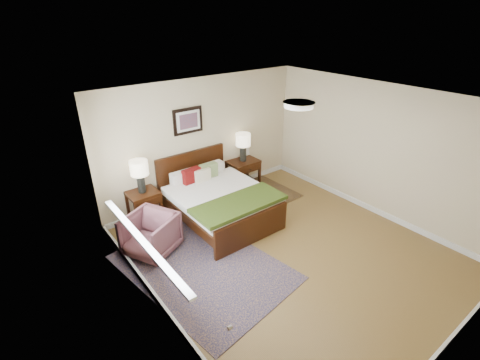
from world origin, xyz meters
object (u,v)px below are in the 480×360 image
Objects in this scene: lamp_left at (139,171)px; armchair at (151,235)px; lamp_right at (243,142)px; nightstand_left at (144,199)px; nightstand_right at (243,172)px; rug_persian at (203,267)px; bed at (218,196)px.

armchair is at bearing -108.20° from lamp_left.
lamp_right reaches higher than armchair.
lamp_left is 1.20m from armchair.
nightstand_right reaches higher than nightstand_left.
nightstand_right is at bearing 30.41° from rug_persian.
bed reaches higher than armchair.
nightstand_right is (2.33, 0.01, -0.12)m from nightstand_left.
lamp_left is (0.00, 0.02, 0.55)m from nightstand_left.
rug_persian is at bearing -141.43° from nightstand_right.
nightstand_right is 0.87× the size of armchair.
bed is 1.36m from nightstand_left.
lamp_left reaches higher than armchair.
nightstand_right is 0.25× the size of rug_persian.
bed reaches higher than nightstand_left.
nightstand_left is 0.55m from lamp_left.
lamp_right reaches higher than lamp_left.
armchair reaches higher than nightstand_left.
bed is 1.47m from armchair.
lamp_right is (2.33, 0.02, 0.56)m from nightstand_left.
nightstand_left is at bearing -179.47° from lamp_right.
lamp_left is at bearing 90.00° from nightstand_left.
lamp_left reaches higher than nightstand_left.
nightstand_left is 1.81m from rug_persian.
lamp_right is 0.80× the size of armchair.
lamp_right is at bearing 0.53° from nightstand_left.
lamp_right reaches higher than rug_persian.
armchair reaches higher than nightstand_right.
armchair reaches higher than rug_persian.
lamp_left reaches higher than nightstand_right.
lamp_right reaches higher than bed.
bed is 3.28× the size of lamp_right.
lamp_left reaches higher than bed.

